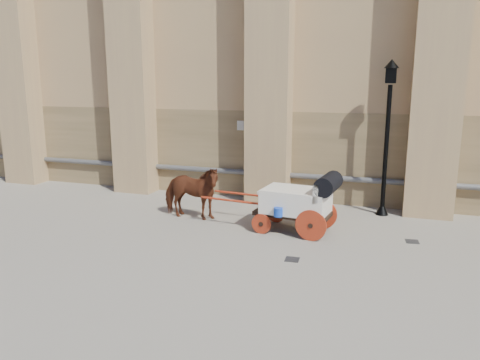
% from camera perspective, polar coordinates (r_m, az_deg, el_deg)
% --- Properties ---
extents(ground, '(90.00, 90.00, 0.00)m').
position_cam_1_polar(ground, '(12.24, 3.53, -7.15)').
color(ground, slate).
rests_on(ground, ground).
extents(horse, '(1.94, 0.94, 1.61)m').
position_cam_1_polar(horse, '(13.77, -6.01, -1.49)').
color(horse, brown).
rests_on(horse, ground).
extents(carriage, '(3.87, 1.45, 1.66)m').
position_cam_1_polar(carriage, '(12.58, 7.40, -2.44)').
color(carriage, black).
rests_on(carriage, ground).
extents(street_lamp, '(0.43, 0.43, 4.61)m').
position_cam_1_polar(street_lamp, '(14.48, 17.49, 5.37)').
color(street_lamp, black).
rests_on(street_lamp, ground).
extents(drain_grate_near, '(0.34, 0.34, 0.01)m').
position_cam_1_polar(drain_grate_near, '(10.93, 6.37, -9.59)').
color(drain_grate_near, black).
rests_on(drain_grate_near, ground).
extents(drain_grate_far, '(0.35, 0.35, 0.01)m').
position_cam_1_polar(drain_grate_far, '(12.77, 20.25, -7.05)').
color(drain_grate_far, black).
rests_on(drain_grate_far, ground).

